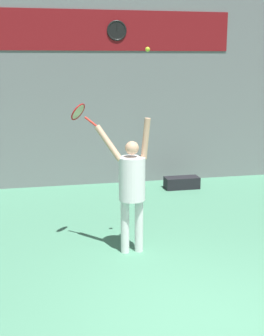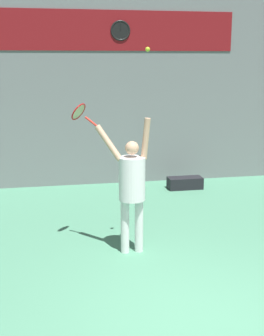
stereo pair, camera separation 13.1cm
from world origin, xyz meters
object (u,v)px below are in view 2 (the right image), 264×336
at_px(scoreboard_clock, 120,30).
at_px(tennis_ball, 148,49).
at_px(tennis_racket, 80,113).
at_px(equipment_bag, 185,183).
at_px(tennis_player, 132,184).

xyz_separation_m(scoreboard_clock, tennis_ball, (-0.31, -4.12, -0.49)).
bearing_deg(scoreboard_clock, tennis_racket, -108.82).
bearing_deg(equipment_bag, tennis_player, -119.68).
height_order(tennis_player, tennis_racket, tennis_racket).
bearing_deg(tennis_ball, tennis_player, 169.96).
bearing_deg(tennis_player, tennis_racket, 149.47).
height_order(scoreboard_clock, equipment_bag, scoreboard_clock).
distance_m(scoreboard_clock, tennis_ball, 4.16).
bearing_deg(tennis_racket, tennis_player, -30.53).
distance_m(scoreboard_clock, equipment_bag, 3.73).
bearing_deg(scoreboard_clock, equipment_bag, -29.90).
height_order(scoreboard_clock, tennis_racket, scoreboard_clock).
distance_m(tennis_player, tennis_ball, 1.96).
relative_size(tennis_ball, equipment_bag, 0.08).
height_order(scoreboard_clock, tennis_ball, scoreboard_clock).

